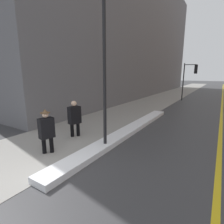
# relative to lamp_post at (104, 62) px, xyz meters

# --- Properties ---
(ground_plane) EXTENTS (160.00, 160.00, 0.00)m
(ground_plane) POSITION_rel_lamp_post_xyz_m (-0.28, -2.42, -3.19)
(ground_plane) COLOR #38383A
(sidewalk_slab) EXTENTS (4.00, 80.00, 0.01)m
(sidewalk_slab) POSITION_rel_lamp_post_xyz_m (-2.28, 12.58, -3.19)
(sidewalk_slab) COLOR gray
(sidewalk_slab) RESTS_ON ground
(road_centre_stripe) EXTENTS (0.16, 80.00, 0.00)m
(road_centre_stripe) POSITION_rel_lamp_post_xyz_m (3.72, 12.58, -3.19)
(road_centre_stripe) COLOR gold
(road_centre_stripe) RESTS_ON ground
(snow_bank_curb) EXTENTS (0.69, 9.84, 0.20)m
(snow_bank_curb) POSITION_rel_lamp_post_xyz_m (-0.08, 2.02, -3.09)
(snow_bank_curb) COLOR white
(snow_bank_curb) RESTS_ON ground
(building_facade_left) EXTENTS (6.00, 36.00, 16.26)m
(building_facade_left) POSITION_rel_lamp_post_xyz_m (-7.28, 17.58, 4.94)
(building_facade_left) COLOR slate
(building_facade_left) RESTS_ON ground
(lamp_post) EXTENTS (0.28, 0.28, 5.39)m
(lamp_post) POSITION_rel_lamp_post_xyz_m (0.00, 0.00, 0.00)
(lamp_post) COLOR black
(lamp_post) RESTS_ON ground
(traffic_light_near) EXTENTS (1.30, 0.45, 3.87)m
(traffic_light_near) POSITION_rel_lamp_post_xyz_m (0.65, 14.79, -0.39)
(traffic_light_near) COLOR black
(traffic_light_near) RESTS_ON ground
(pedestrian_in_fedora) EXTENTS (0.39, 0.55, 1.62)m
(pedestrian_in_fedora) POSITION_rel_lamp_post_xyz_m (-1.51, -1.42, -2.31)
(pedestrian_in_fedora) COLOR black
(pedestrian_in_fedora) RESTS_ON ground
(pedestrian_nearside) EXTENTS (0.42, 0.58, 1.64)m
(pedestrian_nearside) POSITION_rel_lamp_post_xyz_m (-1.88, 0.36, -2.28)
(pedestrian_nearside) COLOR black
(pedestrian_nearside) RESTS_ON ground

